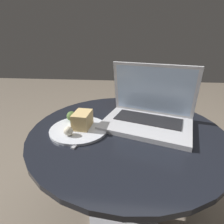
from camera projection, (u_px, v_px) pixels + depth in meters
The scene contains 6 objects.
ground_plane at pixel (123, 216), 0.89m from camera, with size 6.00×6.00×0.00m, color #726656.
table at pixel (125, 152), 0.73m from camera, with size 0.74×0.74×0.51m.
laptop at pixel (147, 113), 0.70m from camera, with size 0.39×0.32×0.24m.
beer_glass at pixel (122, 87), 0.86m from camera, with size 0.06×0.06×0.20m.
snack_plate at pixel (78, 125), 0.67m from camera, with size 0.22×0.22×0.07m.
fork at pixel (86, 134), 0.64m from camera, with size 0.06×0.16×0.00m.
Camera 1 is at (0.00, -0.61, 0.84)m, focal length 28.00 mm.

